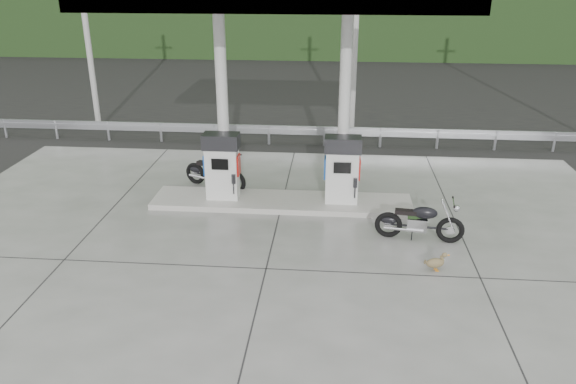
# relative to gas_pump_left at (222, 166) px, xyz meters

# --- Properties ---
(ground) EXTENTS (160.00, 160.00, 0.00)m
(ground) POSITION_rel_gas_pump_left_xyz_m (1.60, -2.50, -1.07)
(ground) COLOR black
(ground) RESTS_ON ground
(forecourt_apron) EXTENTS (18.00, 14.00, 0.02)m
(forecourt_apron) POSITION_rel_gas_pump_left_xyz_m (1.60, -2.50, -1.06)
(forecourt_apron) COLOR slate
(forecourt_apron) RESTS_ON ground
(pump_island) EXTENTS (7.00, 1.40, 0.15)m
(pump_island) POSITION_rel_gas_pump_left_xyz_m (1.60, 0.00, -0.98)
(pump_island) COLOR #9E9A93
(pump_island) RESTS_ON forecourt_apron
(gas_pump_left) EXTENTS (0.95, 0.55, 1.80)m
(gas_pump_left) POSITION_rel_gas_pump_left_xyz_m (0.00, 0.00, 0.00)
(gas_pump_left) COLOR silver
(gas_pump_left) RESTS_ON pump_island
(gas_pump_right) EXTENTS (0.95, 0.55, 1.80)m
(gas_pump_right) POSITION_rel_gas_pump_left_xyz_m (3.20, 0.00, 0.00)
(gas_pump_right) COLOR silver
(gas_pump_right) RESTS_ON pump_island
(canopy_column_left) EXTENTS (0.30, 0.30, 5.00)m
(canopy_column_left) POSITION_rel_gas_pump_left_xyz_m (0.00, 0.40, 1.60)
(canopy_column_left) COLOR silver
(canopy_column_left) RESTS_ON pump_island
(canopy_column_right) EXTENTS (0.30, 0.30, 5.00)m
(canopy_column_right) POSITION_rel_gas_pump_left_xyz_m (3.20, 0.40, 1.60)
(canopy_column_right) COLOR silver
(canopy_column_right) RESTS_ON pump_island
(guardrail) EXTENTS (26.00, 0.16, 1.42)m
(guardrail) POSITION_rel_gas_pump_left_xyz_m (1.60, 5.50, -0.36)
(guardrail) COLOR #94969C
(guardrail) RESTS_ON ground
(road) EXTENTS (60.00, 7.00, 0.01)m
(road) POSITION_rel_gas_pump_left_xyz_m (1.60, 9.00, -1.07)
(road) COLOR black
(road) RESTS_ON ground
(utility_pole_a) EXTENTS (0.22, 0.22, 8.00)m
(utility_pole_a) POSITION_rel_gas_pump_left_xyz_m (-6.40, 7.00, 2.93)
(utility_pole_a) COLOR #9B9A95
(utility_pole_a) RESTS_ON ground
(utility_pole_b) EXTENTS (0.22, 0.22, 8.00)m
(utility_pole_b) POSITION_rel_gas_pump_left_xyz_m (3.60, 7.00, 2.93)
(utility_pole_b) COLOR #9B9A95
(utility_pole_b) RESTS_ON ground
(tree_band) EXTENTS (80.00, 6.00, 6.00)m
(tree_band) POSITION_rel_gas_pump_left_xyz_m (1.60, 27.50, 1.93)
(tree_band) COLOR black
(tree_band) RESTS_ON ground
(forested_hills) EXTENTS (100.00, 40.00, 140.00)m
(forested_hills) POSITION_rel_gas_pump_left_xyz_m (1.60, 57.50, -1.07)
(forested_hills) COLOR black
(forested_hills) RESTS_ON ground
(motorcycle_left) EXTENTS (2.03, 1.35, 0.92)m
(motorcycle_left) POSITION_rel_gas_pump_left_xyz_m (-0.45, 1.05, -0.59)
(motorcycle_left) COLOR black
(motorcycle_left) RESTS_ON forecourt_apron
(motorcycle_right) EXTENTS (1.99, 0.85, 0.92)m
(motorcycle_right) POSITION_rel_gas_pump_left_xyz_m (5.03, -1.81, -0.59)
(motorcycle_right) COLOR black
(motorcycle_right) RESTS_ON forecourt_apron
(duck) EXTENTS (0.51, 0.25, 0.35)m
(duck) POSITION_rel_gas_pump_left_xyz_m (5.19, -3.26, -0.87)
(duck) COLOR brown
(duck) RESTS_ON forecourt_apron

